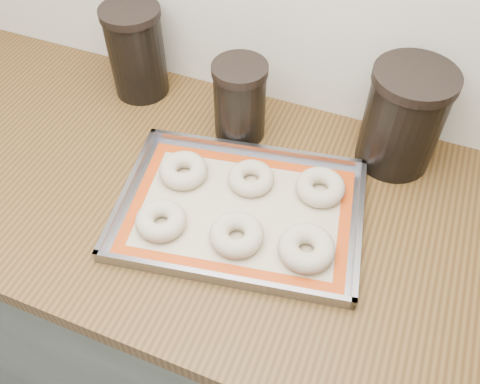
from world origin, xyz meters
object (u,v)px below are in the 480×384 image
at_px(bagel_back_left, 183,170).
at_px(bagel_front_left, 161,220).
at_px(bagel_front_mid, 237,235).
at_px(canister_right, 403,118).
at_px(baking_tray, 240,210).
at_px(canister_left, 136,51).
at_px(bagel_front_right, 306,248).
at_px(canister_mid, 240,101).
at_px(bagel_back_right, 320,187).
at_px(bagel_back_mid, 251,178).

bearing_deg(bagel_back_left, bagel_front_left, -82.65).
distance_m(bagel_front_mid, canister_right, 0.40).
distance_m(baking_tray, bagel_front_mid, 0.07).
bearing_deg(bagel_back_left, canister_left, 134.42).
bearing_deg(baking_tray, bagel_front_mid, -73.19).
height_order(bagel_front_right, canister_mid, canister_mid).
xyz_separation_m(bagel_back_right, canister_right, (0.11, 0.16, 0.09)).
height_order(baking_tray, bagel_front_left, bagel_front_left).
xyz_separation_m(bagel_front_mid, bagel_back_left, (-0.16, 0.11, -0.00)).
bearing_deg(bagel_back_right, canister_left, 161.44).
xyz_separation_m(bagel_back_mid, canister_right, (0.25, 0.18, 0.09)).
height_order(bagel_front_mid, canister_right, canister_right).
distance_m(bagel_back_right, canister_left, 0.52).
xyz_separation_m(bagel_back_mid, canister_mid, (-0.08, 0.14, 0.07)).
xyz_separation_m(bagel_front_mid, bagel_back_right, (0.11, 0.17, -0.00)).
bearing_deg(bagel_back_mid, baking_tray, -85.63).
xyz_separation_m(bagel_back_right, canister_mid, (-0.21, 0.11, 0.07)).
bearing_deg(bagel_front_mid, bagel_front_right, 8.18).
distance_m(bagel_back_mid, canister_left, 0.41).
bearing_deg(bagel_back_mid, canister_left, 151.57).
bearing_deg(bagel_front_left, canister_mid, 82.79).
height_order(bagel_front_left, bagel_back_right, same).
distance_m(baking_tray, bagel_back_mid, 0.07).
xyz_separation_m(bagel_back_left, bagel_back_right, (0.27, 0.06, -0.00)).
bearing_deg(bagel_back_right, bagel_back_left, -167.45).
bearing_deg(bagel_back_right, bagel_front_mid, -123.06).
bearing_deg(bagel_back_left, bagel_front_right, -17.43).
distance_m(canister_left, canister_mid, 0.28).
relative_size(bagel_front_mid, bagel_front_right, 0.97).
relative_size(bagel_front_right, bagel_back_mid, 1.11).
bearing_deg(bagel_front_mid, bagel_back_mid, 100.42).
distance_m(bagel_front_mid, bagel_back_mid, 0.14).
bearing_deg(bagel_back_mid, bagel_back_right, 11.41).
distance_m(baking_tray, canister_mid, 0.24).
relative_size(canister_mid, canister_right, 0.82).
height_order(baking_tray, canister_mid, canister_mid).
relative_size(bagel_front_mid, bagel_back_right, 1.02).
bearing_deg(bagel_front_left, bagel_back_mid, 54.25).
relative_size(bagel_front_mid, bagel_back_mid, 1.08).
bearing_deg(canister_left, canister_right, -0.68).
distance_m(bagel_back_left, bagel_back_mid, 0.14).
xyz_separation_m(canister_left, canister_right, (0.60, -0.01, 0.00)).
bearing_deg(bagel_front_right, canister_mid, 131.73).
distance_m(bagel_back_left, canister_mid, 0.19).
bearing_deg(bagel_front_right, bagel_front_mid, -171.82).
bearing_deg(bagel_back_right, canister_mid, 152.88).
height_order(bagel_front_left, canister_left, canister_left).
height_order(bagel_front_mid, bagel_back_left, same).
relative_size(bagel_back_mid, canister_mid, 0.52).
bearing_deg(canister_right, baking_tray, -133.31).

